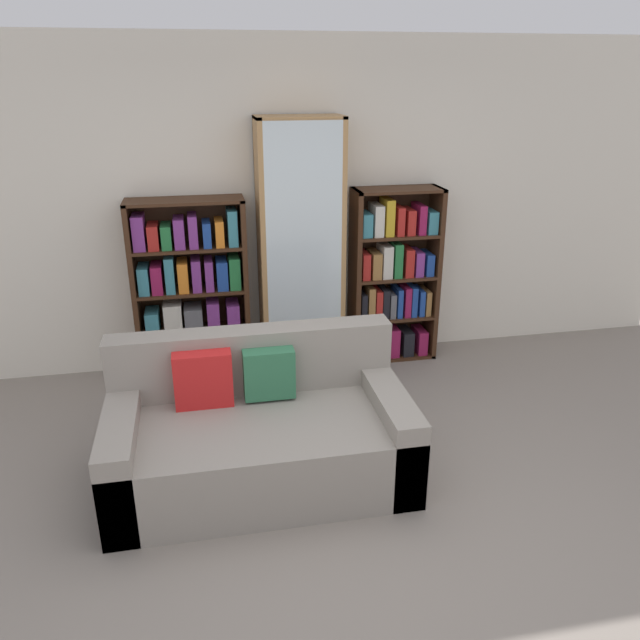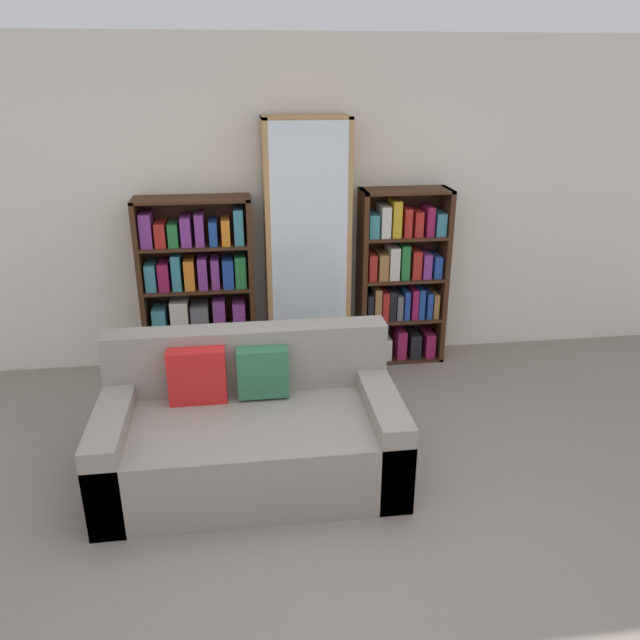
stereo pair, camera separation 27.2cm
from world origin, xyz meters
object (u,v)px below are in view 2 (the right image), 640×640
bookshelf_left (198,291)px  bookshelf_right (401,280)px  display_cabinet (307,249)px  wine_bottle (382,360)px  couch (251,432)px

bookshelf_left → bookshelf_right: 1.73m
display_cabinet → bookshelf_right: display_cabinet is taller
bookshelf_left → bookshelf_right: bookshelf_right is taller
bookshelf_left → bookshelf_right: bearing=-0.0°
bookshelf_left → wine_bottle: bookshelf_left is taller
wine_bottle → display_cabinet: bearing=149.3°
couch → wine_bottle: (1.13, 1.22, -0.15)m
couch → bookshelf_right: bearing=49.5°
bookshelf_left → display_cabinet: 0.97m
bookshelf_right → wine_bottle: 0.72m
couch → display_cabinet: (0.54, 1.57, 0.74)m
bookshelf_right → wine_bottle: bearing=-122.1°
couch → wine_bottle: size_ratio=4.85×
couch → bookshelf_right: (1.36, 1.59, 0.43)m
couch → display_cabinet: 1.82m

